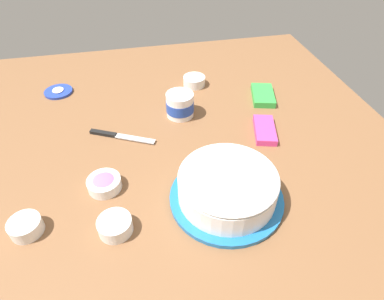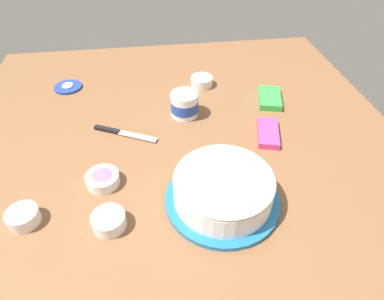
{
  "view_description": "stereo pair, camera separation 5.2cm",
  "coord_description": "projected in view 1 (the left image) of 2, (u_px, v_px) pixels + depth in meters",
  "views": [
    {
      "loc": [
        0.83,
        -0.12,
        0.7
      ],
      "look_at": [
        0.1,
        0.03,
        0.04
      ],
      "focal_mm": 30.02,
      "sensor_mm": 36.0,
      "label": 1
    },
    {
      "loc": [
        0.84,
        -0.07,
        0.7
      ],
      "look_at": [
        0.1,
        0.03,
        0.04
      ],
      "focal_mm": 30.02,
      "sensor_mm": 36.0,
      "label": 2
    }
  ],
  "objects": [
    {
      "name": "candy_box_upper",
      "position": [
        263.0,
        95.0,
        1.28
      ],
      "size": [
        0.17,
        0.12,
        0.02
      ],
      "primitive_type": "cube",
      "rotation": [
        0.0,
        0.0,
        -0.26
      ],
      "color": "green",
      "rests_on": "ground_plane"
    },
    {
      "name": "spreading_knife",
      "position": [
        116.0,
        135.0,
        1.1
      ],
      "size": [
        0.12,
        0.22,
        0.01
      ],
      "color": "silver",
      "rests_on": "ground_plane"
    },
    {
      "name": "sprinkle_bowl_orange",
      "position": [
        194.0,
        81.0,
        1.35
      ],
      "size": [
        0.09,
        0.09,
        0.04
      ],
      "color": "white",
      "rests_on": "ground_plane"
    },
    {
      "name": "sprinkle_bowl_yellow",
      "position": [
        26.0,
        227.0,
        0.81
      ],
      "size": [
        0.08,
        0.08,
        0.04
      ],
      "color": "white",
      "rests_on": "ground_plane"
    },
    {
      "name": "frosting_tub",
      "position": [
        180.0,
        104.0,
        1.17
      ],
      "size": [
        0.1,
        0.1,
        0.09
      ],
      "color": "white",
      "rests_on": "ground_plane"
    },
    {
      "name": "sprinkle_bowl_pink",
      "position": [
        104.0,
        183.0,
        0.92
      ],
      "size": [
        0.1,
        0.1,
        0.04
      ],
      "color": "white",
      "rests_on": "ground_plane"
    },
    {
      "name": "frosted_cake",
      "position": [
        227.0,
        187.0,
        0.87
      ],
      "size": [
        0.32,
        0.32,
        0.11
      ],
      "color": "#1E6BB2",
      "rests_on": "ground_plane"
    },
    {
      "name": "candy_box_lower",
      "position": [
        265.0,
        130.0,
        1.12
      ],
      "size": [
        0.16,
        0.11,
        0.02
      ],
      "primitive_type": "cube",
      "rotation": [
        0.0,
        0.0,
        -0.27
      ],
      "color": "#E53D8E",
      "rests_on": "ground_plane"
    },
    {
      "name": "sprinkle_bowl_green",
      "position": [
        115.0,
        225.0,
        0.81
      ],
      "size": [
        0.09,
        0.09,
        0.04
      ],
      "color": "white",
      "rests_on": "ground_plane"
    },
    {
      "name": "frosting_tub_lid",
      "position": [
        58.0,
        91.0,
        1.31
      ],
      "size": [
        0.11,
        0.11,
        0.02
      ],
      "color": "#233DAD",
      "rests_on": "ground_plane"
    },
    {
      "name": "ground_plane",
      "position": [
        177.0,
        140.0,
        1.09
      ],
      "size": [
        1.54,
        1.54,
        0.0
      ],
      "primitive_type": "plane",
      "color": "brown"
    }
  ]
}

